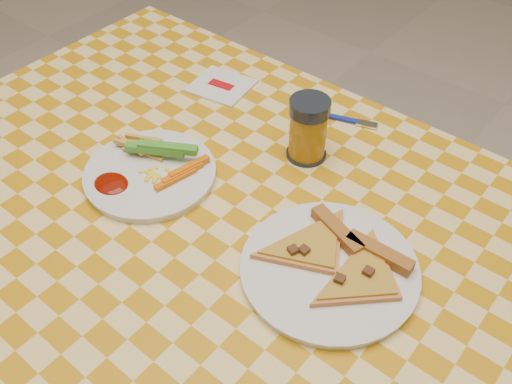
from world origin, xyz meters
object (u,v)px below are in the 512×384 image
(table, at_px, (223,248))
(drink_glass, at_px, (308,129))
(plate_left, at_px, (150,174))
(plate_right, at_px, (329,270))

(table, xyz_separation_m, drink_glass, (0.01, 0.22, 0.13))
(plate_left, distance_m, plate_right, 0.36)
(plate_left, bearing_deg, drink_glass, 51.55)
(table, bearing_deg, plate_left, -178.72)
(table, height_order, plate_left, plate_left)
(plate_left, height_order, plate_right, same)
(plate_right, height_order, drink_glass, drink_glass)
(plate_left, relative_size, drink_glass, 1.90)
(drink_glass, bearing_deg, plate_left, -128.45)
(plate_right, bearing_deg, plate_left, -176.17)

